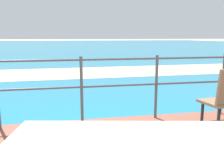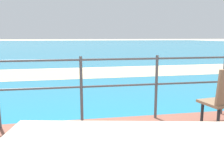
{
  "view_description": "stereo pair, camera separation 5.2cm",
  "coord_description": "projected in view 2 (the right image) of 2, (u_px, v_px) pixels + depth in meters",
  "views": [
    {
      "loc": [
        -0.88,
        -1.18,
        1.36
      ],
      "look_at": [
        -0.08,
        2.69,
        0.6
      ],
      "focal_mm": 39.88,
      "sensor_mm": 36.0,
      "label": 1
    },
    {
      "loc": [
        -0.83,
        -1.19,
        1.36
      ],
      "look_at": [
        -0.08,
        2.69,
        0.6
      ],
      "focal_mm": 39.88,
      "sensor_mm": 36.0,
      "label": 2
    }
  ],
  "objects": [
    {
      "name": "sea_water",
      "position": [
        69.0,
        45.0,
        40.13
      ],
      "size": [
        90.0,
        90.0,
        0.01
      ],
      "primitive_type": "cube",
      "color": "teal",
      "rests_on": "ground"
    },
    {
      "name": "beach_strip",
      "position": [
        87.0,
        72.0,
        9.49
      ],
      "size": [
        54.06,
        4.31,
        0.01
      ],
      "primitive_type": "cube",
      "rotation": [
        0.0,
        0.0,
        0.03
      ],
      "color": "tan",
      "rests_on": "ground"
    },
    {
      "name": "railing_fence",
      "position": [
        120.0,
        80.0,
        3.8
      ],
      "size": [
        5.94,
        0.04,
        1.01
      ],
      "color": "#4C5156",
      "rests_on": "patio_paving"
    }
  ]
}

